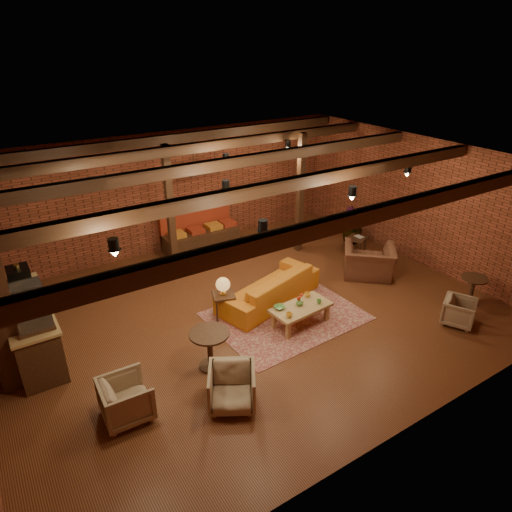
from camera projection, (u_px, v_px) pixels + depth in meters
floor at (250, 312)px, 9.80m from camera, size 10.00×10.00×0.00m
ceiling at (249, 166)px, 8.40m from camera, size 10.00×8.00×0.02m
wall_back at (171, 192)px, 12.14m from camera, size 10.00×0.02×3.20m
wall_front at (407, 350)px, 6.07m from camera, size 10.00×0.02×3.20m
wall_right at (418, 201)px, 11.51m from camera, size 0.02×8.00×3.20m
ceiling_beams at (249, 172)px, 8.45m from camera, size 9.80×6.40×0.22m
ceiling_pipe at (210, 166)px, 9.77m from camera, size 9.60×0.12×0.12m
post_left at (170, 212)px, 10.79m from camera, size 0.16×0.16×3.20m
post_right at (300, 194)px, 11.97m from camera, size 0.16×0.16×3.20m
service_counter at (28, 316)px, 8.24m from camera, size 0.80×2.50×1.60m
plant_counter at (27, 290)px, 8.25m from camera, size 0.35×0.39×0.30m
banquette at (201, 231)px, 12.57m from camera, size 2.10×0.70×1.00m
service_sign at (205, 169)px, 11.41m from camera, size 0.86×0.06×0.30m
ceiling_spotlights at (249, 184)px, 8.55m from camera, size 6.40×4.40×0.28m
rug at (286, 316)px, 9.68m from camera, size 3.13×2.44×0.01m
sofa at (269, 287)px, 10.06m from camera, size 2.66×1.61×0.73m
coffee_table at (300, 308)px, 9.24m from camera, size 1.30×0.72×0.68m
side_table_lamp at (223, 287)px, 9.35m from camera, size 0.55×0.55×0.93m
round_table_left at (210, 344)px, 8.00m from camera, size 0.71×0.71×0.74m
armchair_a at (126, 397)px, 6.99m from camera, size 0.71×0.76×0.75m
armchair_b at (232, 386)px, 7.22m from camera, size 0.98×0.97×0.76m
armchair_right at (369, 256)px, 11.08m from camera, size 1.42×1.38×1.05m
side_table_book at (357, 239)px, 12.16m from camera, size 0.60×0.60×0.53m
round_table_right at (473, 286)px, 9.95m from camera, size 0.56×0.56×0.65m
armchair_far at (459, 310)px, 9.31m from camera, size 0.80×0.78×0.62m
plant_tall at (356, 191)px, 12.45m from camera, size 1.90×1.90×3.08m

